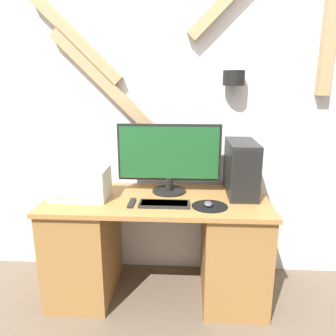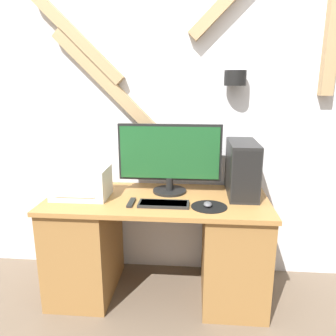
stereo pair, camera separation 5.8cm
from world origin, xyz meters
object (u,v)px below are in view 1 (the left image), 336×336
object	(u,v)px
keyboard	(164,204)
remote_control	(132,203)
printer	(80,183)
monitor	(169,156)
mouse	(208,204)
computer_tower	(241,168)

from	to	relation	value
keyboard	remote_control	bearing A→B (deg)	177.46
keyboard	printer	bearing A→B (deg)	169.30
monitor	printer	size ratio (longest dim) A/B	1.94
mouse	printer	size ratio (longest dim) A/B	0.21
monitor	remote_control	bearing A→B (deg)	-131.19
computer_tower	remote_control	xyz separation A→B (m)	(-0.72, -0.25, -0.18)
monitor	keyboard	distance (m)	0.37
mouse	printer	bearing A→B (deg)	172.42
keyboard	printer	world-z (taller)	printer
keyboard	monitor	bearing A→B (deg)	86.57
monitor	mouse	distance (m)	0.45
printer	remote_control	bearing A→B (deg)	-15.29
monitor	remote_control	xyz separation A→B (m)	(-0.23, -0.26, -0.25)
printer	computer_tower	bearing A→B (deg)	7.91
computer_tower	printer	size ratio (longest dim) A/B	1.16
computer_tower	printer	distance (m)	1.10
mouse	monitor	bearing A→B (deg)	133.73
computer_tower	remote_control	world-z (taller)	computer_tower
keyboard	computer_tower	world-z (taller)	computer_tower
computer_tower	remote_control	distance (m)	0.79
monitor	mouse	world-z (taller)	monitor
computer_tower	remote_control	size ratio (longest dim) A/B	2.80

